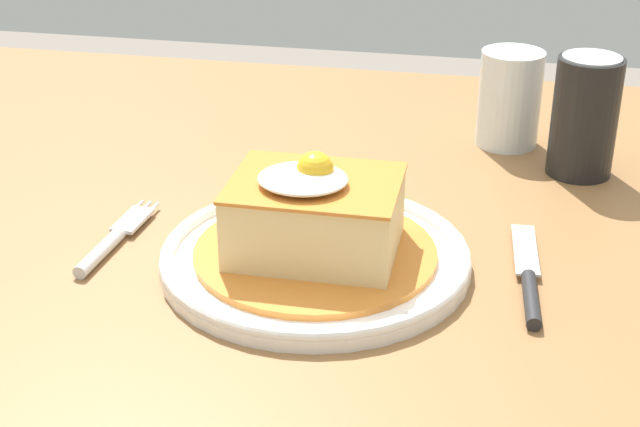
{
  "coord_description": "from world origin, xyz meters",
  "views": [
    {
      "loc": [
        0.21,
        -0.79,
        1.14
      ],
      "look_at": [
        0.07,
        -0.08,
        0.79
      ],
      "focal_mm": 53.25,
      "sensor_mm": 36.0,
      "label": 1
    }
  ],
  "objects_px": {
    "main_plate": "(315,257)",
    "knife": "(529,284)",
    "fork": "(111,241)",
    "drinking_glass": "(509,105)",
    "soda_can": "(585,116)"
  },
  "relations": [
    {
      "from": "main_plate",
      "to": "knife",
      "type": "distance_m",
      "value": 0.18
    },
    {
      "from": "main_plate",
      "to": "soda_can",
      "type": "distance_m",
      "value": 0.34
    },
    {
      "from": "soda_can",
      "to": "drinking_glass",
      "type": "bearing_deg",
      "value": 138.69
    },
    {
      "from": "knife",
      "to": "drinking_glass",
      "type": "relative_size",
      "value": 1.58
    },
    {
      "from": "main_plate",
      "to": "fork",
      "type": "bearing_deg",
      "value": -178.85
    },
    {
      "from": "fork",
      "to": "knife",
      "type": "bearing_deg",
      "value": -0.21
    },
    {
      "from": "main_plate",
      "to": "drinking_glass",
      "type": "xyz_separation_m",
      "value": [
        0.15,
        0.31,
        0.04
      ]
    },
    {
      "from": "drinking_glass",
      "to": "fork",
      "type": "bearing_deg",
      "value": -136.44
    },
    {
      "from": "main_plate",
      "to": "soda_can",
      "type": "height_order",
      "value": "soda_can"
    },
    {
      "from": "main_plate",
      "to": "soda_can",
      "type": "relative_size",
      "value": 2.11
    },
    {
      "from": "fork",
      "to": "soda_can",
      "type": "distance_m",
      "value": 0.48
    },
    {
      "from": "main_plate",
      "to": "drinking_glass",
      "type": "bearing_deg",
      "value": 64.34
    },
    {
      "from": "main_plate",
      "to": "knife",
      "type": "bearing_deg",
      "value": -1.61
    },
    {
      "from": "soda_can",
      "to": "drinking_glass",
      "type": "relative_size",
      "value": 1.18
    },
    {
      "from": "fork",
      "to": "drinking_glass",
      "type": "distance_m",
      "value": 0.46
    }
  ]
}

